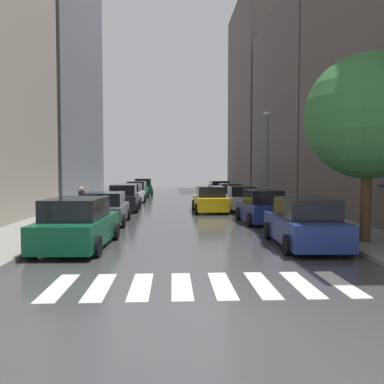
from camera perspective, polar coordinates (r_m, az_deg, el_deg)
ground_plane at (r=30.95m, az=-1.58°, el=-1.87°), size 28.00×72.00×0.04m
sidewalk_left at (r=31.49m, az=-13.49°, el=-1.70°), size 3.00×72.00×0.15m
sidewalk_right at (r=31.76m, az=10.24°, el=-1.63°), size 3.00×72.00×0.15m
crosswalk_stripes at (r=9.27m, az=1.38°, el=-13.00°), size 6.75×2.20×0.01m
building_left_mid at (r=38.10m, az=-19.21°, el=15.67°), size 6.00×16.48×22.16m
building_right_mid at (r=38.00m, az=15.41°, el=11.44°), size 6.00×15.98×16.54m
building_right_far at (r=56.05m, az=9.50°, el=13.11°), size 6.00×18.42×25.08m
parked_car_left_nearest at (r=14.04m, az=-15.75°, el=-4.42°), size 2.29×4.75×1.68m
parked_car_left_second at (r=20.19m, az=-12.07°, el=-2.34°), size 2.23×4.51×1.55m
parked_car_left_third at (r=26.48m, az=-9.56°, el=-0.95°), size 2.07×4.09×1.71m
parked_car_left_fourth at (r=32.11m, az=-8.74°, el=-0.35°), size 2.28×4.33×1.61m
parked_car_left_fifth at (r=38.74m, az=-7.74°, el=0.22°), size 2.08×4.62×1.63m
parked_car_left_sixth at (r=44.86m, az=-6.88°, el=0.66°), size 2.30×4.16×1.78m
parked_car_right_nearest at (r=14.30m, az=15.50°, el=-4.32°), size 2.18×4.62×1.66m
parked_car_right_second at (r=20.39m, az=9.76°, el=-2.16°), size 2.10×4.10×1.65m
parked_car_right_third at (r=27.01m, az=6.91°, el=-0.96°), size 2.09×4.11×1.59m
parked_car_right_fourth at (r=32.85m, az=5.29°, el=-0.28°), size 2.14×4.44×1.58m
parked_car_right_fifth at (r=38.09m, az=3.79°, el=0.22°), size 2.13×4.22×1.68m
taxi_midroad at (r=25.66m, az=2.53°, el=-1.10°), size 2.11×4.59×1.81m
pedestrian_foreground at (r=22.62m, az=-15.22°, el=-1.21°), size 0.36×0.36×1.59m
street_tree_right at (r=15.18m, az=23.44°, el=9.69°), size 4.23×4.23×6.39m
lamp_post_right at (r=27.05m, az=10.52°, el=5.52°), size 0.60×0.28×6.28m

